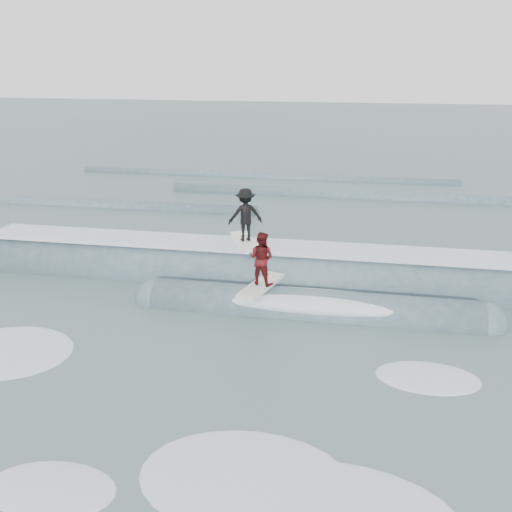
# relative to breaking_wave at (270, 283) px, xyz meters

# --- Properties ---
(ground) EXTENTS (160.00, 160.00, 0.00)m
(ground) POSITION_rel_breaking_wave_xyz_m (-0.33, -5.96, -0.04)
(ground) COLOR #3A5154
(ground) RESTS_ON ground
(breaking_wave) EXTENTS (23.44, 3.86, 2.16)m
(breaking_wave) POSITION_rel_breaking_wave_xyz_m (0.00, 0.00, 0.00)
(breaking_wave) COLOR #3A5662
(breaking_wave) RESTS_ON ground
(surfer_black) EXTENTS (1.36, 2.04, 1.74)m
(surfer_black) POSITION_rel_breaking_wave_xyz_m (-0.85, 0.40, 1.95)
(surfer_black) COLOR white
(surfer_black) RESTS_ON ground
(surfer_red) EXTENTS (1.08, 2.07, 1.59)m
(surfer_red) POSITION_rel_breaking_wave_xyz_m (0.04, -1.80, 1.31)
(surfer_red) COLOR silver
(surfer_red) RESTS_ON ground
(whitewater) EXTENTS (14.82, 6.30, 0.10)m
(whitewater) POSITION_rel_breaking_wave_xyz_m (-1.13, -7.49, -0.04)
(whitewater) COLOR silver
(whitewater) RESTS_ON ground
(far_swells) EXTENTS (38.90, 8.65, 0.80)m
(far_swells) POSITION_rel_breaking_wave_xyz_m (-3.27, 11.69, -0.04)
(far_swells) COLOR #3A5662
(far_swells) RESTS_ON ground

